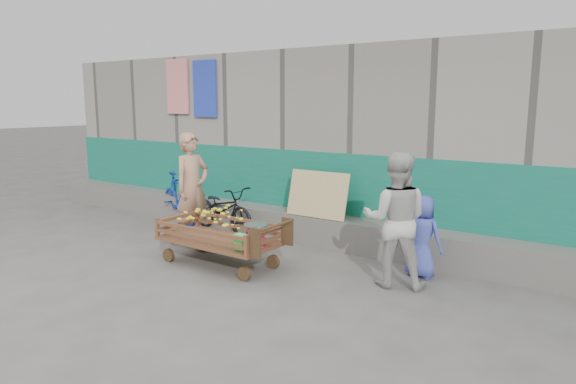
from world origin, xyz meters
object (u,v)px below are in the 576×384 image
Objects in this scene: banana_cart at (217,228)px; woman at (395,220)px; bench at (194,235)px; bicycle_blue at (179,199)px; vendor_man at (192,188)px; bicycle_dark at (222,209)px; child at (422,236)px.

banana_cart is 2.36m from woman.
woman is at bearing 3.00° from bench.
woman is 1.05× the size of bicycle_blue.
bicycle_dark is at bearing 4.55° from vendor_man.
bicycle_dark is at bearing -68.80° from bicycle_blue.
vendor_man is 1.13× the size of bicycle_dark.
woman is at bearing -76.90° from bicycle_blue.
woman is 1.54× the size of child.
banana_cart is 1.17× the size of bicycle_dark.
bicycle_dark is 1.00× the size of bicycle_blue.
bicycle_dark reaches higher than bench.
bicycle_dark reaches higher than banana_cart.
bicycle_blue is (-1.08, 0.03, 0.06)m from bicycle_dark.
bench is 0.56× the size of vendor_man.
vendor_man is at bearing 13.78° from child.
vendor_man is at bearing -21.57° from woman.
child is at bearing -128.95° from woman.
bicycle_dark is at bearing 2.87° from child.
banana_cart is at bearing 31.31° from child.
banana_cart is at bearing -115.98° from vendor_man.
woman is 3.49m from bicycle_dark.
bench is 0.94m from bicycle_dark.
bench is (-0.91, 0.46, -0.34)m from banana_cart.
child reaches higher than bicycle_blue.
woman reaches higher than bicycle_dark.
banana_cart is 1.71× the size of child.
child reaches higher than banana_cart.
vendor_man is (-0.22, 0.21, 0.68)m from bench.
bench is at bearing -155.82° from bicycle_dark.
woman is 0.58m from child.
child is (0.16, 0.48, -0.28)m from woman.
banana_cart is 2.60m from bicycle_blue.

